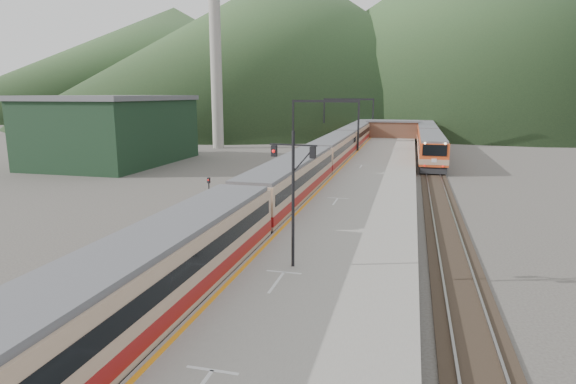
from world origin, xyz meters
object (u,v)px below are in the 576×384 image
(second_train, at_px, (427,134))
(worker, at_px, (165,241))
(signal_mast, at_px, (293,185))
(main_train, at_px, (334,150))

(second_train, xyz_separation_m, worker, (-15.29, -62.90, -1.28))
(signal_mast, distance_m, worker, 9.07)
(worker, bearing_deg, second_train, -63.00)
(second_train, height_order, worker, second_train)
(second_train, bearing_deg, signal_mast, -96.55)
(main_train, xyz_separation_m, second_train, (11.50, 28.31, 0.01))
(second_train, height_order, signal_mast, signal_mast)
(signal_mast, bearing_deg, second_train, 83.45)
(second_train, distance_m, worker, 64.74)
(second_train, relative_size, signal_mast, 10.30)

